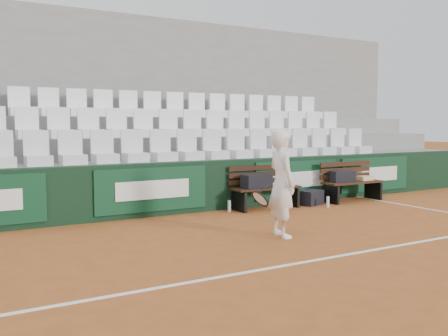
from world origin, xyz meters
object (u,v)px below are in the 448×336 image
Objects in this scene: sports_bag_left at (257,181)px; water_bottle_far at (328,202)px; sports_bag_ground at (312,198)px; bench_right at (353,191)px; sports_bag_right at (342,176)px; water_bottle_near at (229,206)px; tennis_player at (282,183)px; bench_left at (266,198)px.

sports_bag_left is 1.61m from water_bottle_far.
sports_bag_left is at bearing 176.32° from sports_bag_ground.
sports_bag_right is (-0.29, 0.03, 0.35)m from bench_right.
bench_right is 6.51× the size of water_bottle_near.
sports_bag_ground is 2.23× the size of water_bottle_near.
sports_bag_left is 2.78× the size of water_bottle_near.
tennis_player reaches higher than sports_bag_right.
sports_bag_right is at bearing -3.56° from water_bottle_near.
bench_left is 1.32m from water_bottle_far.
bench_left is 6.51× the size of water_bottle_near.
bench_left is 1.00× the size of bench_right.
sports_bag_left is 1.44m from sports_bag_ground.
sports_bag_ground is 2.23× the size of water_bottle_far.
water_bottle_near is (-3.12, 0.20, -0.11)m from bench_right.
sports_bag_left reaches higher than bench_right.
sports_bag_right is 1.04× the size of sports_bag_ground.
bench_right reaches higher than sports_bag_ground.
bench_left reaches higher than sports_bag_ground.
sports_bag_right is at bearing 26.91° from water_bottle_far.
sports_bag_left is at bearing 160.77° from water_bottle_far.
water_bottle_far is at bearing -22.72° from bench_left.
sports_bag_left reaches higher than sports_bag_right.
bench_left is 0.43m from sports_bag_left.
sports_bag_right is 0.97m from water_bottle_far.
bench_right is 2.34× the size of sports_bag_left.
bench_left is at bearing 60.38° from tennis_player.
water_bottle_near is at bearing 174.63° from sports_bag_left.
sports_bag_ground is at bearing -4.54° from bench_left.
bench_right is at bearing -3.74° from water_bottle_near.
water_bottle_far is 0.14× the size of tennis_player.
tennis_player is at bearing -149.57° from bench_right.
tennis_player is (-3.25, -2.11, 0.25)m from sports_bag_right.
sports_bag_left is at bearing 176.65° from bench_right.
sports_bag_right is 0.32× the size of tennis_player.
water_bottle_far is 3.10m from tennis_player.
tennis_player reaches higher than sports_bag_ground.
water_bottle_near is (-2.83, 0.18, -0.46)m from sports_bag_right.
tennis_player is at bearing -138.28° from sports_bag_ground.
tennis_player reaches higher than sports_bag_left.
sports_bag_ground is at bearing 177.93° from sports_bag_right.
sports_bag_left is (-2.51, 0.15, 0.36)m from bench_right.
water_bottle_far is at bearing 34.68° from tennis_player.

